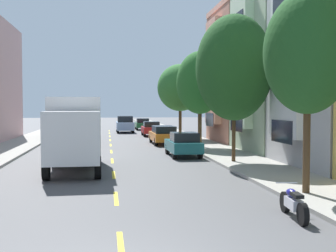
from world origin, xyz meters
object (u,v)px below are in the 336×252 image
delivery_box_truck (75,130)px  parked_hatchback_forest (142,124)px  street_tree_third (200,83)px  parked_hatchback_red (151,129)px  parked_wagon_burgundy (66,129)px  parked_wagon_orange (163,134)px  street_tree_nearest (308,53)px  parked_suv_navy (74,123)px  street_tree_farthest (180,88)px  parked_hatchback_teal (183,144)px  parked_motorcycle (293,204)px  moving_sky_sedan (125,124)px  street_tree_second (234,68)px

delivery_box_truck → parked_hatchback_forest: size_ratio=1.77×
street_tree_third → parked_hatchback_red: bearing=99.2°
street_tree_third → parked_wagon_burgundy: size_ratio=1.46×
parked_wagon_burgundy → parked_wagon_orange: bearing=-50.0°
street_tree_nearest → parked_suv_navy: bearing=104.7°
street_tree_farthest → parked_wagon_burgundy: bearing=153.0°
parked_wagon_orange → parked_hatchback_teal: (0.11, -8.58, -0.05)m
street_tree_farthest → parked_motorcycle: size_ratio=3.31×
parked_wagon_orange → parked_wagon_burgundy: bearing=130.0°
parked_suv_navy → parked_hatchback_teal: 30.00m
moving_sky_sedan → parked_wagon_orange: bearing=-81.5°
parked_wagon_burgundy → parked_hatchback_red: size_ratio=1.18×
street_tree_second → parked_hatchback_forest: bearing=93.6°
street_tree_nearest → street_tree_second: 8.48m
parked_wagon_orange → moving_sky_sedan: 16.35m
parked_suv_navy → parked_wagon_orange: (8.56, -20.13, -0.18)m
delivery_box_truck → parked_hatchback_teal: (6.13, 4.66, -1.19)m
parked_hatchback_red → parked_hatchback_teal: bearing=-89.6°
parked_hatchback_forest → street_tree_nearest: bearing=-87.1°
street_tree_third → street_tree_second: bearing=-90.0°
street_tree_nearest → parked_wagon_orange: street_tree_nearest is taller
parked_motorcycle → parked_suv_navy: bearing=101.8°
street_tree_second → street_tree_farthest: size_ratio=1.15×
street_tree_third → parked_wagon_orange: bearing=120.3°
street_tree_farthest → parked_motorcycle: (-1.65, -28.10, -4.36)m
parked_wagon_orange → parked_hatchback_teal: bearing=-89.2°
parked_hatchback_forest → parked_wagon_burgundy: bearing=-127.3°
street_tree_nearest → parked_motorcycle: street_tree_nearest is taller
street_tree_farthest → parked_motorcycle: street_tree_farthest is taller
parked_hatchback_teal → street_tree_nearest: bearing=-80.3°
street_tree_second → street_tree_farthest: street_tree_second is taller
parked_hatchback_forest → parked_hatchback_teal: (0.04, -30.17, 0.00)m
delivery_box_truck → parked_suv_navy: delivery_box_truck is taller
parked_wagon_burgundy → parked_hatchback_forest: same height
delivery_box_truck → parked_motorcycle: size_ratio=3.44×
parked_suv_navy → parked_motorcycle: parked_suv_navy is taller
parked_suv_navy → parked_wagon_orange: bearing=-67.0°
street_tree_farthest → parked_wagon_burgundy: (-10.78, 5.49, -3.96)m
delivery_box_truck → street_tree_farthest: bearing=65.5°
parked_hatchback_teal → parked_wagon_burgundy: bearing=114.9°
delivery_box_truck → parked_hatchback_forest: bearing=80.1°
parked_hatchback_teal → parked_hatchback_red: bearing=90.4°
street_tree_farthest → moving_sky_sedan: street_tree_farthest is taller
parked_wagon_orange → street_tree_second: bearing=-79.8°
street_tree_third → street_tree_nearest: bearing=-90.0°
parked_hatchback_teal → street_tree_farthest: bearing=81.2°
street_tree_farthest → moving_sky_sedan: bearing=111.9°
parked_wagon_burgundy → parked_motorcycle: 34.81m
delivery_box_truck → parked_hatchback_red: bearing=75.4°
street_tree_third → delivery_box_truck: size_ratio=0.98×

